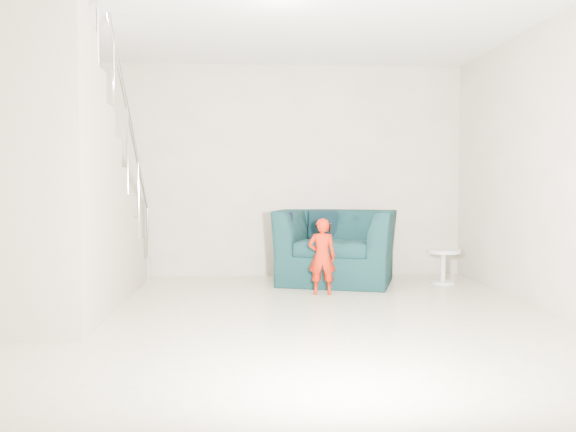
% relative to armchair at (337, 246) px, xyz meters
% --- Properties ---
extents(floor, '(5.50, 5.50, 0.00)m').
position_rel_armchair_xyz_m(floor, '(-0.80, -2.13, -0.44)').
color(floor, tan).
rests_on(floor, ground).
extents(back_wall, '(5.00, 0.00, 5.00)m').
position_rel_armchair_xyz_m(back_wall, '(-0.80, 0.62, 0.91)').
color(back_wall, '#A49886').
rests_on(back_wall, floor).
extents(front_wall, '(5.00, 0.00, 5.00)m').
position_rel_armchair_xyz_m(front_wall, '(-0.80, -4.88, 0.91)').
color(front_wall, '#A49886').
rests_on(front_wall, floor).
extents(right_wall, '(0.00, 5.50, 5.50)m').
position_rel_armchair_xyz_m(right_wall, '(1.70, -2.13, 0.91)').
color(right_wall, '#A49886').
rests_on(right_wall, floor).
extents(armchair, '(1.63, 1.52, 0.87)m').
position_rel_armchair_xyz_m(armchair, '(0.00, 0.00, 0.00)').
color(armchair, black).
rests_on(armchair, floor).
extents(toddler, '(0.31, 0.22, 0.82)m').
position_rel_armchair_xyz_m(toddler, '(-0.28, -0.79, -0.03)').
color(toddler, '#AE0605').
rests_on(toddler, floor).
extents(side_table, '(0.41, 0.41, 0.41)m').
position_rel_armchair_xyz_m(side_table, '(1.24, -0.18, -0.16)').
color(side_table, silver).
rests_on(side_table, floor).
extents(staircase, '(1.02, 3.03, 3.62)m').
position_rel_armchair_xyz_m(staircase, '(-2.80, -1.58, 0.51)').
color(staircase, '#ADA089').
rests_on(staircase, floor).
extents(cushion, '(0.36, 0.17, 0.36)m').
position_rel_armchair_xyz_m(cushion, '(-0.13, 0.36, 0.24)').
color(cushion, black).
rests_on(cushion, armchair).
extents(throw, '(0.05, 0.55, 0.61)m').
position_rel_armchair_xyz_m(throw, '(-0.58, 0.01, 0.11)').
color(throw, black).
rests_on(throw, armchair).
extents(phone, '(0.03, 0.05, 0.10)m').
position_rel_armchair_xyz_m(phone, '(-0.19, -0.81, 0.28)').
color(phone, black).
rests_on(phone, toddler).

